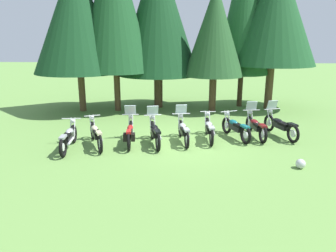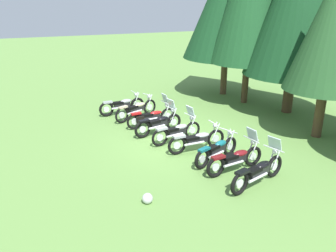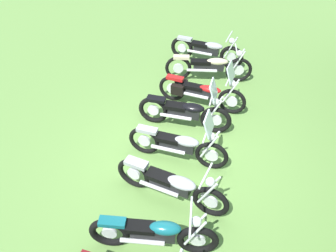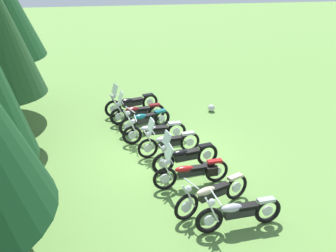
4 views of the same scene
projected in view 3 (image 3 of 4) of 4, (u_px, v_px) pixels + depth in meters
ground_plane at (179, 158)px, 7.69m from camera, size 80.00×80.00×0.00m
motorcycle_0 at (207, 50)px, 10.51m from camera, size 0.72×2.26×1.01m
motorcycle_1 at (209, 66)px, 9.76m from camera, size 1.11×2.24×1.02m
motorcycle_2 at (200, 91)px, 8.83m from camera, size 0.69×2.28×1.36m
motorcycle_3 at (185, 112)px, 8.18m from camera, size 0.78×2.19×1.37m
motorcycle_4 at (179, 144)px, 7.34m from camera, size 0.71×2.16×1.36m
motorcycle_5 at (171, 184)px, 6.55m from camera, size 0.63×2.30×1.00m
motorcycle_6 at (154, 233)px, 5.76m from camera, size 1.04×2.05×1.00m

